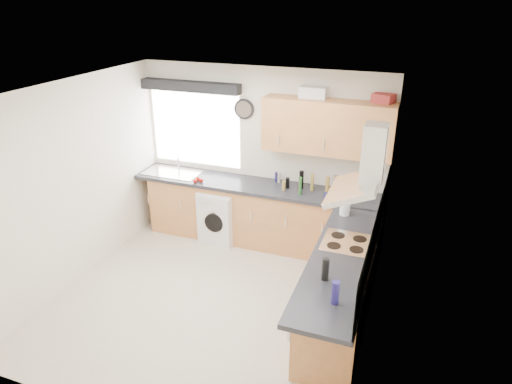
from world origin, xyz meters
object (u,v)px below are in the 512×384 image
at_px(washing_machine, 222,215).
at_px(upper_cabinets, 328,127).
at_px(extractor_hood, 364,170).
at_px(oven, 343,281).

bearing_deg(washing_machine, upper_cabinets, 16.31).
height_order(extractor_hood, washing_machine, extractor_hood).
distance_m(extractor_hood, upper_cabinets, 1.48).
distance_m(oven, washing_machine, 2.27).
xyz_separation_m(oven, upper_cabinets, (-0.55, 1.32, 1.38)).
distance_m(oven, extractor_hood, 1.35).
bearing_deg(oven, extractor_hood, -0.00).
height_order(oven, washing_machine, oven).
bearing_deg(oven, washing_machine, 151.07).
relative_size(upper_cabinets, washing_machine, 2.16).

